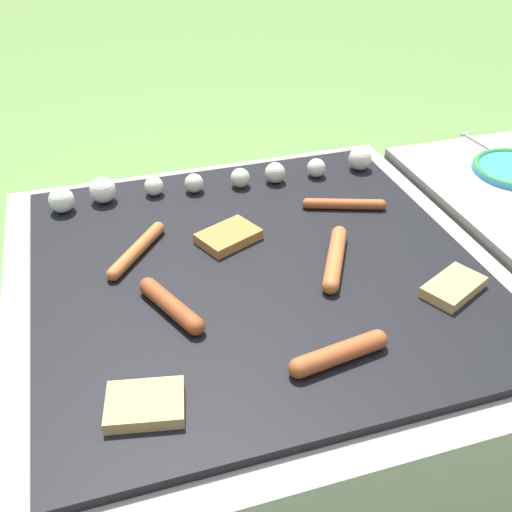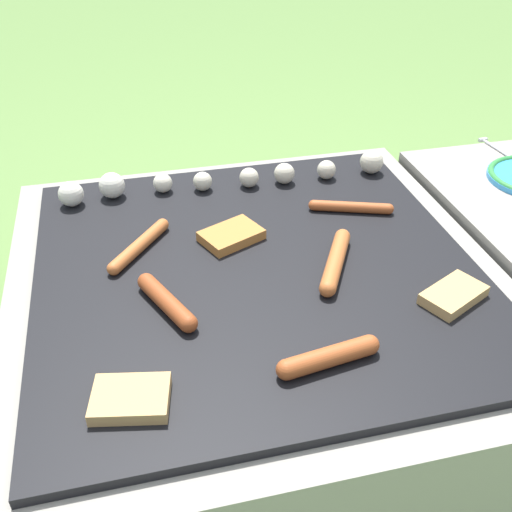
# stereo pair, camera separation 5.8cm
# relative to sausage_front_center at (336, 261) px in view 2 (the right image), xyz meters

# --- Properties ---
(ground_plane) EXTENTS (14.00, 14.00, 0.00)m
(ground_plane) POSITION_rel_sausage_front_center_xyz_m (-0.14, 0.04, -0.42)
(ground_plane) COLOR #608442
(grill) EXTENTS (0.91, 0.91, 0.40)m
(grill) POSITION_rel_sausage_front_center_xyz_m (-0.14, 0.04, -0.22)
(grill) COLOR gray
(grill) RESTS_ON ground_plane
(sausage_back_left) EXTENTS (0.09, 0.16, 0.03)m
(sausage_back_left) POSITION_rel_sausage_front_center_xyz_m (-0.32, -0.05, 0.00)
(sausage_back_left) COLOR #93421E
(sausage_back_left) RESTS_ON grill
(sausage_back_right) EXTENTS (0.17, 0.05, 0.03)m
(sausage_back_right) POSITION_rel_sausage_front_center_xyz_m (-0.09, -0.23, 0.00)
(sausage_back_right) COLOR #A34C23
(sausage_back_right) RESTS_ON grill
(sausage_front_center) EXTENTS (0.11, 0.18, 0.03)m
(sausage_front_center) POSITION_rel_sausage_front_center_xyz_m (0.00, 0.00, 0.00)
(sausage_front_center) COLOR #B7602D
(sausage_front_center) RESTS_ON grill
(sausage_mid_left) EXTENTS (0.13, 0.15, 0.02)m
(sausage_mid_left) POSITION_rel_sausage_front_center_xyz_m (-0.35, 0.14, -0.00)
(sausage_mid_left) COLOR #B7602D
(sausage_mid_left) RESTS_ON grill
(sausage_mid_right) EXTENTS (0.17, 0.07, 0.02)m
(sausage_mid_right) POSITION_rel_sausage_front_center_xyz_m (0.10, 0.18, -0.00)
(sausage_mid_right) COLOR #A34C23
(sausage_mid_right) RESTS_ON grill
(bread_slice_left) EXTENTS (0.12, 0.10, 0.02)m
(bread_slice_left) POSITION_rel_sausage_front_center_xyz_m (-0.39, -0.24, -0.01)
(bread_slice_left) COLOR tan
(bread_slice_left) RESTS_ON grill
(bread_slice_right) EXTENTS (0.14, 0.12, 0.02)m
(bread_slice_right) POSITION_rel_sausage_front_center_xyz_m (-0.17, 0.14, -0.01)
(bread_slice_right) COLOR #B27033
(bread_slice_right) RESTS_ON grill
(bread_slice_center) EXTENTS (0.13, 0.11, 0.02)m
(bread_slice_center) POSITION_rel_sausage_front_center_xyz_m (0.17, -0.14, -0.01)
(bread_slice_center) COLOR tan
(bread_slice_center) RESTS_ON grill
(mushroom_row) EXTENTS (0.74, 0.08, 0.06)m
(mushroom_row) POSITION_rel_sausage_front_center_xyz_m (-0.16, 0.35, 0.01)
(mushroom_row) COLOR silver
(mushroom_row) RESTS_ON grill
(fork_utensil) EXTENTS (0.03, 0.19, 0.01)m
(fork_utensil) POSITION_rel_sausage_front_center_xyz_m (0.57, 0.36, -0.01)
(fork_utensil) COLOR silver
(fork_utensil) RESTS_ON side_ledge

